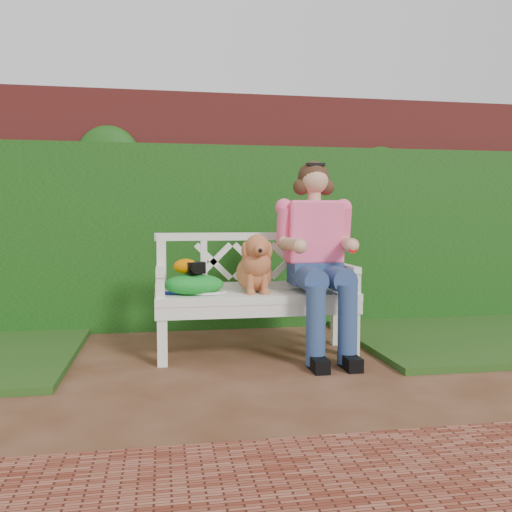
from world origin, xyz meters
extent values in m
plane|color=#462612|center=(0.00, 0.00, 0.00)|extent=(60.00, 60.00, 0.00)
cube|color=maroon|center=(0.00, 1.90, 1.10)|extent=(10.00, 0.30, 2.20)
cube|color=#286119|center=(0.00, 1.68, 0.85)|extent=(10.00, 0.18, 1.70)
cube|color=black|center=(2.40, 0.90, 0.03)|extent=(2.60, 2.00, 0.05)
cube|color=maroon|center=(0.00, -1.60, 0.01)|extent=(4.00, 1.20, 0.03)
cube|color=black|center=(-0.23, 0.59, 0.67)|extent=(0.16, 0.14, 0.09)
ellipsoid|color=#CD6800|center=(-0.29, 0.61, 0.68)|extent=(0.20, 0.17, 0.11)
camera|label=1|loc=(-0.46, -3.36, 1.03)|focal=38.00mm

